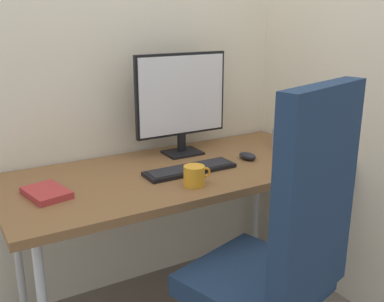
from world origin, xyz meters
name	(u,v)px	position (x,y,z in m)	size (l,w,h in m)	color
wall_back	(137,18)	(0.00, 0.38, 1.40)	(2.83, 0.04, 2.80)	beige
wall_side_right	(346,18)	(0.81, -0.18, 1.40)	(0.04, 1.97, 2.80)	beige
desk	(176,179)	(0.00, 0.00, 0.69)	(1.56, 0.70, 0.74)	brown
office_chair	(283,249)	(0.06, -0.67, 0.64)	(0.57, 0.58, 1.22)	black
monitor	(181,98)	(0.14, 0.21, 1.02)	(0.49, 0.14, 0.50)	black
keyboard	(190,169)	(0.04, -0.06, 0.75)	(0.43, 0.13, 0.02)	black
mouse	(248,156)	(0.37, -0.05, 0.76)	(0.05, 0.10, 0.04)	black
pen_holder	(279,137)	(0.65, 0.05, 0.79)	(0.08, 0.08, 0.18)	#9EA0A5
notebook	(46,193)	(-0.59, -0.02, 0.75)	(0.14, 0.19, 0.03)	#B23333
coffee_mug	(195,176)	(-0.03, -0.21, 0.78)	(0.12, 0.09, 0.08)	orange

